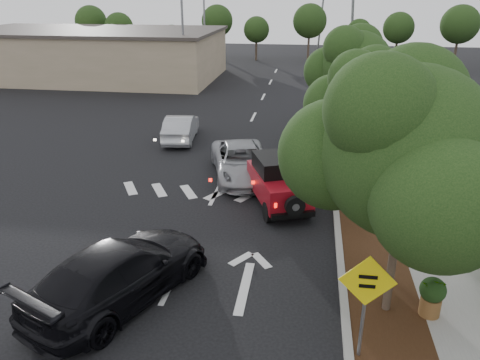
% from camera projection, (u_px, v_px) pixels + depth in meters
% --- Properties ---
extents(ground, '(120.00, 120.00, 0.00)m').
position_uv_depth(ground, '(173.00, 281.00, 12.85)').
color(ground, black).
rests_on(ground, ground).
extents(curb, '(0.20, 70.00, 0.15)m').
position_uv_depth(curb, '(330.00, 149.00, 23.16)').
color(curb, '#9E9B93').
rests_on(curb, ground).
extents(planting_strip, '(1.80, 70.00, 0.12)m').
position_uv_depth(planting_strip, '(351.00, 151.00, 23.03)').
color(planting_strip, black).
rests_on(planting_strip, ground).
extents(sidewalk, '(2.00, 70.00, 0.12)m').
position_uv_depth(sidewalk, '(391.00, 152.00, 22.77)').
color(sidewalk, gray).
rests_on(sidewalk, ground).
extents(hedge, '(0.80, 70.00, 0.80)m').
position_uv_depth(hedge, '(422.00, 147.00, 22.45)').
color(hedge, black).
rests_on(hedge, ground).
extents(commercial_building, '(22.00, 12.00, 4.00)m').
position_uv_depth(commercial_building, '(93.00, 55.00, 41.76)').
color(commercial_building, '#9B8A6B').
rests_on(commercial_building, ground).
extents(transmission_tower, '(7.00, 4.00, 28.00)m').
position_uv_depth(transmission_tower, '(334.00, 56.00, 55.94)').
color(transmission_tower, slate).
rests_on(transmission_tower, ground).
extents(street_tree_near, '(3.80, 3.80, 5.92)m').
position_uv_depth(street_tree_near, '(385.00, 312.00, 11.62)').
color(street_tree_near, black).
rests_on(street_tree_near, ground).
extents(street_tree_mid, '(3.20, 3.20, 5.32)m').
position_uv_depth(street_tree_mid, '(361.00, 197.00, 18.02)').
color(street_tree_mid, black).
rests_on(street_tree_mid, ground).
extents(street_tree_far, '(3.40, 3.40, 5.62)m').
position_uv_depth(street_tree_far, '(350.00, 146.00, 23.97)').
color(street_tree_far, black).
rests_on(street_tree_far, ground).
extents(light_pole_a, '(2.00, 0.22, 9.00)m').
position_uv_depth(light_pole_a, '(185.00, 89.00, 37.54)').
color(light_pole_a, slate).
rests_on(light_pole_a, ground).
extents(light_pole_b, '(2.00, 0.22, 9.00)m').
position_uv_depth(light_pole_b, '(206.00, 66.00, 48.66)').
color(light_pole_b, slate).
rests_on(light_pole_b, ground).
extents(red_jeep, '(2.68, 3.78, 1.85)m').
position_uv_depth(red_jeep, '(277.00, 181.00, 17.10)').
color(red_jeep, black).
rests_on(red_jeep, ground).
extents(silver_suv_ahead, '(3.58, 5.40, 1.38)m').
position_uv_depth(silver_suv_ahead, '(242.00, 162.00, 19.72)').
color(silver_suv_ahead, '#9A9CA2').
rests_on(silver_suv_ahead, ground).
extents(black_suv_oncoming, '(4.17, 5.78, 1.56)m').
position_uv_depth(black_suv_oncoming, '(121.00, 272.00, 11.88)').
color(black_suv_oncoming, black).
rests_on(black_suv_oncoming, ground).
extents(silver_sedan_oncoming, '(1.90, 4.24, 1.35)m').
position_uv_depth(silver_sedan_oncoming, '(181.00, 128.00, 24.62)').
color(silver_sedan_oncoming, '#ADAFB5').
rests_on(silver_sedan_oncoming, ground).
extents(parked_suv, '(4.77, 2.35, 1.56)m').
position_uv_depth(parked_suv, '(137.00, 79.00, 37.12)').
color(parked_suv, '#A3A7AB').
rests_on(parked_suv, ground).
extents(speed_hump_sign, '(1.16, 0.10, 2.48)m').
position_uv_depth(speed_hump_sign, '(366.00, 294.00, 9.48)').
color(speed_hump_sign, slate).
rests_on(speed_hump_sign, ground).
extents(terracotta_planter, '(0.62, 0.62, 1.08)m').
position_uv_depth(terracotta_planter, '(432.00, 293.00, 11.13)').
color(terracotta_planter, brown).
rests_on(terracotta_planter, ground).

